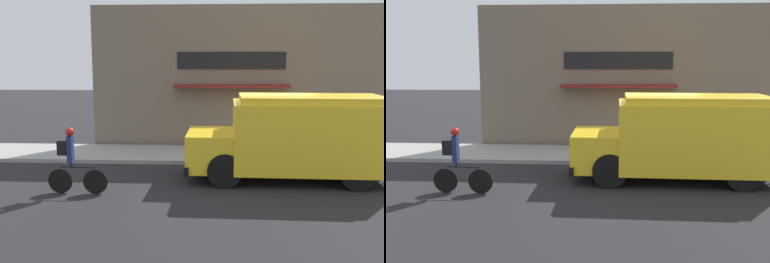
# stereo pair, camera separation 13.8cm
# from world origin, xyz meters

# --- Properties ---
(ground_plane) EXTENTS (70.00, 70.00, 0.00)m
(ground_plane) POSITION_xyz_m (0.00, 0.00, 0.00)
(ground_plane) COLOR #232326
(sidewalk) EXTENTS (28.00, 2.68, 0.13)m
(sidewalk) POSITION_xyz_m (0.00, 1.34, 0.06)
(sidewalk) COLOR #999993
(sidewalk) RESTS_ON ground_plane
(storefront) EXTENTS (12.32, 0.93, 5.25)m
(storefront) POSITION_xyz_m (-0.04, 2.88, 2.62)
(storefront) COLOR #756656
(storefront) RESTS_ON ground_plane
(school_bus) EXTENTS (5.46, 2.74, 2.33)m
(school_bus) POSITION_xyz_m (0.65, -1.58, 1.21)
(school_bus) COLOR yellow
(school_bus) RESTS_ON ground_plane
(cyclist) EXTENTS (1.51, 0.21, 1.65)m
(cyclist) POSITION_xyz_m (-5.06, -3.19, 0.81)
(cyclist) COLOR black
(cyclist) RESTS_ON ground_plane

